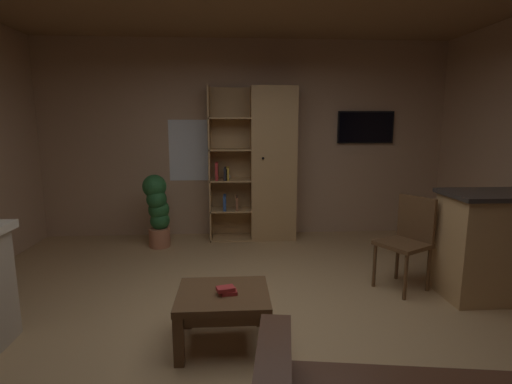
# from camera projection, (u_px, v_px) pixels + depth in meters

# --- Properties ---
(floor) EXTENTS (5.80, 5.55, 0.02)m
(floor) POSITION_uv_depth(u_px,v_px,m) (259.00, 331.00, 3.10)
(floor) COLOR tan
(floor) RESTS_ON ground
(wall_back) EXTENTS (5.92, 0.06, 2.78)m
(wall_back) POSITION_uv_depth(u_px,v_px,m) (246.00, 140.00, 5.61)
(wall_back) COLOR tan
(wall_back) RESTS_ON ground
(window_pane_back) EXTENTS (0.55, 0.01, 0.87)m
(window_pane_back) POSITION_uv_depth(u_px,v_px,m) (188.00, 150.00, 5.55)
(window_pane_back) COLOR white
(bookshelf_cabinet) EXTENTS (1.20, 0.41, 2.12)m
(bookshelf_cabinet) POSITION_uv_depth(u_px,v_px,m) (267.00, 165.00, 5.42)
(bookshelf_cabinet) COLOR tan
(bookshelf_cabinet) RESTS_ON ground
(coffee_table) EXTENTS (0.67, 0.58, 0.41)m
(coffee_table) POSITION_uv_depth(u_px,v_px,m) (223.00, 303.00, 2.85)
(coffee_table) COLOR brown
(coffee_table) RESTS_ON ground
(table_book_0) EXTENTS (0.12, 0.10, 0.03)m
(table_book_0) POSITION_uv_depth(u_px,v_px,m) (229.00, 292.00, 2.81)
(table_book_0) COLOR #B22D2D
(table_book_0) RESTS_ON coffee_table
(table_book_1) EXTENTS (0.15, 0.12, 0.03)m
(table_book_1) POSITION_uv_depth(u_px,v_px,m) (226.00, 289.00, 2.80)
(table_book_1) COLOR #B22D2D
(table_book_1) RESTS_ON coffee_table
(dining_chair) EXTENTS (0.57, 0.57, 0.92)m
(dining_chair) POSITION_uv_depth(u_px,v_px,m) (408.00, 236.00, 3.82)
(dining_chair) COLOR brown
(dining_chair) RESTS_ON ground
(potted_floor_plant) EXTENTS (0.34, 0.32, 0.97)m
(potted_floor_plant) POSITION_uv_depth(u_px,v_px,m) (158.00, 208.00, 5.11)
(potted_floor_plant) COLOR #B77051
(potted_floor_plant) RESTS_ON ground
(wall_mounted_tv) EXTENTS (0.82, 0.06, 0.46)m
(wall_mounted_tv) POSITION_uv_depth(u_px,v_px,m) (365.00, 127.00, 5.62)
(wall_mounted_tv) COLOR black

